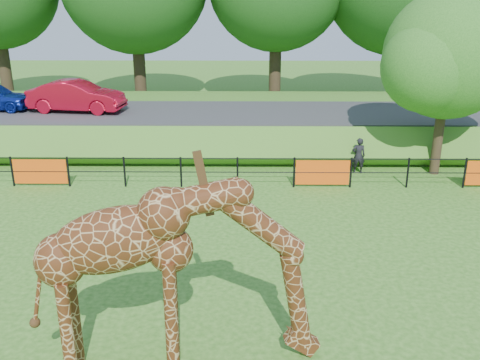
{
  "coord_description": "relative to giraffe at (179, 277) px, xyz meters",
  "views": [
    {
      "loc": [
        0.28,
        -9.87,
        6.57
      ],
      "look_at": [
        0.14,
        3.07,
        2.0
      ],
      "focal_mm": 40.0,
      "sensor_mm": 36.0,
      "label": 1
    }
  ],
  "objects": [
    {
      "name": "road",
      "position": [
        0.88,
        15.61,
        -0.47
      ],
      "size": [
        40.0,
        5.0,
        0.12
      ],
      "primitive_type": "cube",
      "color": "#323235",
      "rests_on": "embankment"
    },
    {
      "name": "car_red",
      "position": [
        -6.47,
        15.62,
        0.29
      ],
      "size": [
        4.41,
        2.01,
        1.4
      ],
      "primitive_type": "imported",
      "rotation": [
        0.0,
        0.0,
        1.45
      ],
      "color": "#B80D23",
      "rests_on": "road"
    },
    {
      "name": "perimeter_fence",
      "position": [
        0.88,
        9.61,
        -1.28
      ],
      "size": [
        28.07,
        0.1,
        1.1
      ],
      "primitive_type": null,
      "color": "black",
      "rests_on": "ground"
    },
    {
      "name": "tree_east",
      "position": [
        8.48,
        11.25,
        2.45
      ],
      "size": [
        5.4,
        4.71,
        6.76
      ],
      "color": "black",
      "rests_on": "ground"
    },
    {
      "name": "visitor",
      "position": [
        5.46,
        11.24,
        -1.15
      ],
      "size": [
        0.52,
        0.36,
        1.38
      ],
      "primitive_type": "imported",
      "rotation": [
        0.0,
        0.0,
        3.08
      ],
      "color": "black",
      "rests_on": "ground"
    },
    {
      "name": "giraffe",
      "position": [
        0.0,
        0.0,
        0.0
      ],
      "size": [
        5.21,
        1.56,
        3.67
      ],
      "primitive_type": null,
      "rotation": [
        0.0,
        0.0,
        0.12
      ],
      "color": "#4F2610",
      "rests_on": "ground"
    },
    {
      "name": "ground",
      "position": [
        0.88,
        1.61,
        -1.83
      ],
      "size": [
        90.0,
        90.0,
        0.0
      ],
      "primitive_type": "plane",
      "color": "#2D6318",
      "rests_on": "ground"
    },
    {
      "name": "embankment",
      "position": [
        0.88,
        17.11,
        -1.18
      ],
      "size": [
        40.0,
        9.0,
        1.3
      ],
      "primitive_type": "cube",
      "color": "#2D6318",
      "rests_on": "ground"
    }
  ]
}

